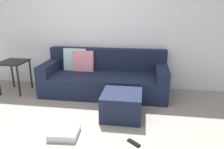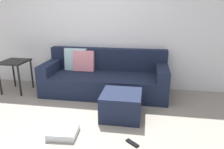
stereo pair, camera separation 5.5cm
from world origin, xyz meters
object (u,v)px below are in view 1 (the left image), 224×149
at_px(couch_sectional, 104,78).
at_px(storage_bin, 64,132).
at_px(ottoman, 122,105).
at_px(remote_near_ottoman, 134,143).
at_px(side_table, 14,67).

relative_size(couch_sectional, storage_bin, 6.45).
relative_size(ottoman, remote_near_ottoman, 3.21).
bearing_deg(ottoman, remote_near_ottoman, -71.77).
distance_m(ottoman, side_table, 2.39).
bearing_deg(storage_bin, ottoman, 42.46).
bearing_deg(side_table, ottoman, -18.28).
bearing_deg(couch_sectional, ottoman, -64.28).
bearing_deg(ottoman, couch_sectional, 115.72).
bearing_deg(remote_near_ottoman, storage_bin, -142.95).
xyz_separation_m(storage_bin, side_table, (-1.54, 1.39, 0.48)).
height_order(storage_bin, side_table, side_table).
distance_m(couch_sectional, ottoman, 1.07).
relative_size(ottoman, storage_bin, 1.64).
distance_m(storage_bin, side_table, 2.13).
relative_size(ottoman, side_table, 0.97).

